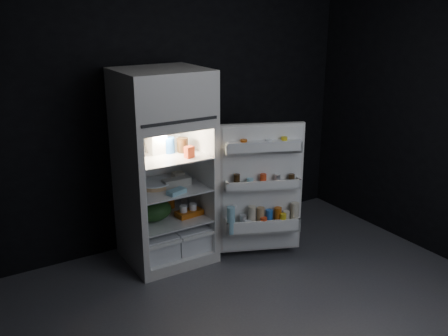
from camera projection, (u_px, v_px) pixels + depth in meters
floor at (268, 318)px, 3.85m from camera, size 4.00×3.40×0.00m
wall_back at (168, 108)px, 4.80m from camera, size 4.00×0.00×2.70m
refrigerator at (163, 161)px, 4.50m from camera, size 0.76×0.71×1.78m
fridge_door at (262, 192)px, 4.52m from camera, size 0.74×0.45×1.22m
milk_jug at (156, 140)px, 4.44m from camera, size 0.15×0.15×0.24m
mayo_jar at (169, 145)px, 4.47m from camera, size 0.10×0.10×0.14m
jam_jar at (182, 145)px, 4.50m from camera, size 0.12×0.12×0.13m
amber_bottle at (135, 142)px, 4.41m from camera, size 0.10×0.10×0.22m
small_carton at (189, 152)px, 4.34m from camera, size 0.09×0.07×0.10m
egg_carton at (177, 182)px, 4.53m from camera, size 0.26×0.10×0.07m
pie at (154, 185)px, 4.51m from camera, size 0.35×0.35×0.04m
flat_package at (177, 192)px, 4.34m from camera, size 0.19×0.13×0.04m
wrapped_pkg at (178, 175)px, 4.75m from camera, size 0.11×0.09×0.05m
produce_bag at (153, 210)px, 4.52m from camera, size 0.42×0.38×0.20m
yogurt_tray at (189, 213)px, 4.64m from camera, size 0.26×0.16×0.05m
small_can_red at (171, 203)px, 4.81m from camera, size 0.08×0.08×0.09m
small_can_silver at (185, 200)px, 4.89m from camera, size 0.09×0.09×0.09m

